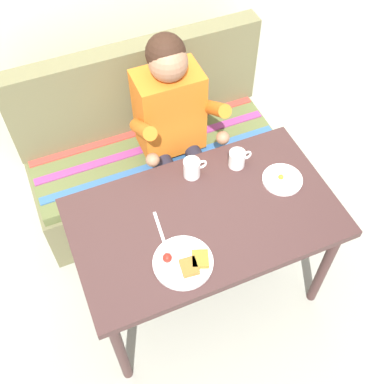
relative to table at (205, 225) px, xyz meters
name	(u,v)px	position (x,y,z in m)	size (l,w,h in m)	color
ground_plane	(202,287)	(0.00, 0.00, -0.65)	(8.00, 8.00, 0.00)	#9E9F90
table	(205,225)	(0.00, 0.00, 0.00)	(1.20, 0.70, 0.73)	#412927
couch	(152,156)	(0.00, 0.76, -0.32)	(1.44, 0.56, 1.00)	#696643
person	(174,122)	(0.09, 0.59, 0.09)	(0.45, 0.61, 1.21)	orange
plate_breakfast	(185,262)	(-0.18, -0.19, 0.10)	(0.25, 0.25, 0.05)	white
plate_eggs	(282,179)	(0.42, 0.04, 0.09)	(0.19, 0.19, 0.04)	white
coffee_mug	(192,168)	(0.04, 0.24, 0.13)	(0.12, 0.08, 0.10)	white
coffee_mug_second	(237,158)	(0.26, 0.21, 0.13)	(0.12, 0.08, 0.09)	white
fork	(159,227)	(-0.21, 0.02, 0.08)	(0.01, 0.17, 0.01)	silver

